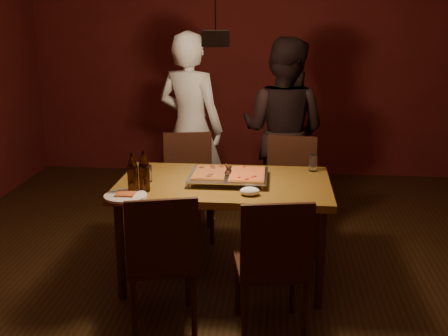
# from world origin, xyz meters

# --- Properties ---
(room_shell) EXTENTS (6.00, 6.00, 6.00)m
(room_shell) POSITION_xyz_m (0.00, 0.00, 1.40)
(room_shell) COLOR #35200E
(room_shell) RESTS_ON ground
(dining_table) EXTENTS (1.50, 0.90, 0.75)m
(dining_table) POSITION_xyz_m (0.04, 0.17, 0.68)
(dining_table) COLOR olive
(dining_table) RESTS_ON floor
(chair_far_left) EXTENTS (0.49, 0.49, 0.49)m
(chair_far_left) POSITION_xyz_m (-0.35, 0.99, 0.54)
(chair_far_left) COLOR #38190F
(chair_far_left) RESTS_ON floor
(chair_far_right) EXTENTS (0.48, 0.48, 0.49)m
(chair_far_right) POSITION_xyz_m (0.52, 0.95, 0.54)
(chair_far_right) COLOR #38190F
(chair_far_right) RESTS_ON floor
(chair_near_left) EXTENTS (0.52, 0.52, 0.49)m
(chair_near_left) POSITION_xyz_m (-0.27, -0.57, 0.54)
(chair_near_left) COLOR #38190F
(chair_near_left) RESTS_ON floor
(chair_near_right) EXTENTS (0.49, 0.49, 0.49)m
(chair_near_right) POSITION_xyz_m (0.40, -0.57, 0.54)
(chair_near_right) COLOR #38190F
(chair_near_right) RESTS_ON floor
(pizza_tray) EXTENTS (0.57, 0.47, 0.05)m
(pizza_tray) POSITION_xyz_m (0.07, 0.19, 0.77)
(pizza_tray) COLOR silver
(pizza_tray) RESTS_ON dining_table
(pizza_meat) EXTENTS (0.23, 0.36, 0.02)m
(pizza_meat) POSITION_xyz_m (-0.06, 0.19, 0.81)
(pizza_meat) COLOR maroon
(pizza_meat) RESTS_ON pizza_tray
(pizza_cheese) EXTENTS (0.25, 0.39, 0.02)m
(pizza_cheese) POSITION_xyz_m (0.20, 0.18, 0.81)
(pizza_cheese) COLOR gold
(pizza_cheese) RESTS_ON pizza_tray
(spatula) EXTENTS (0.14, 0.25, 0.04)m
(spatula) POSITION_xyz_m (0.07, 0.20, 0.81)
(spatula) COLOR silver
(spatula) RESTS_ON pizza_tray
(beer_bottle_a) EXTENTS (0.07, 0.07, 0.28)m
(beer_bottle_a) POSITION_xyz_m (-0.54, -0.14, 0.89)
(beer_bottle_a) COLOR black
(beer_bottle_a) RESTS_ON dining_table
(beer_bottle_b) EXTENTS (0.07, 0.07, 0.28)m
(beer_bottle_b) POSITION_xyz_m (-0.47, -0.10, 0.89)
(beer_bottle_b) COLOR black
(beer_bottle_b) RESTS_ON dining_table
(water_glass_left) EXTENTS (0.07, 0.07, 0.12)m
(water_glass_left) POSITION_xyz_m (-0.51, 0.12, 0.81)
(water_glass_left) COLOR silver
(water_glass_left) RESTS_ON dining_table
(water_glass_right) EXTENTS (0.06, 0.06, 0.13)m
(water_glass_right) POSITION_xyz_m (0.68, 0.50, 0.81)
(water_glass_right) COLOR silver
(water_glass_right) RESTS_ON dining_table
(plate_slice) EXTENTS (0.28, 0.28, 0.03)m
(plate_slice) POSITION_xyz_m (-0.57, -0.23, 0.76)
(plate_slice) COLOR white
(plate_slice) RESTS_ON dining_table
(napkin) EXTENTS (0.13, 0.10, 0.06)m
(napkin) POSITION_xyz_m (0.24, -0.12, 0.78)
(napkin) COLOR white
(napkin) RESTS_ON dining_table
(diner_white) EXTENTS (0.75, 0.62, 1.75)m
(diner_white) POSITION_xyz_m (-0.39, 1.38, 0.87)
(diner_white) COLOR silver
(diner_white) RESTS_ON floor
(diner_dark) EXTENTS (1.01, 0.91, 1.70)m
(diner_dark) POSITION_xyz_m (0.46, 1.45, 0.85)
(diner_dark) COLOR black
(diner_dark) RESTS_ON floor
(pendant_lamp) EXTENTS (0.18, 0.18, 1.10)m
(pendant_lamp) POSITION_xyz_m (0.00, 0.00, 1.76)
(pendant_lamp) COLOR black
(pendant_lamp) RESTS_ON ceiling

